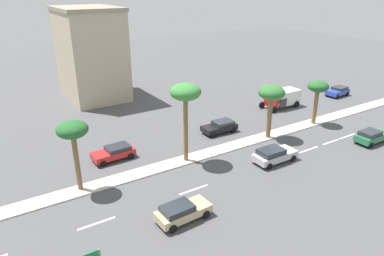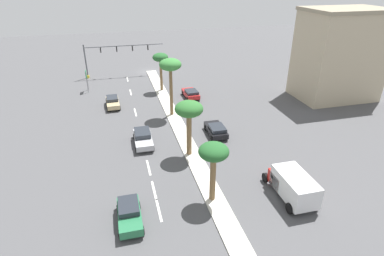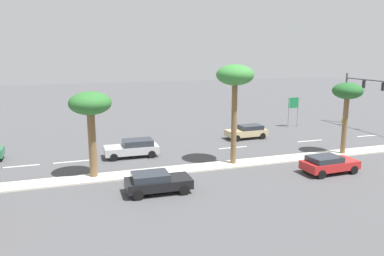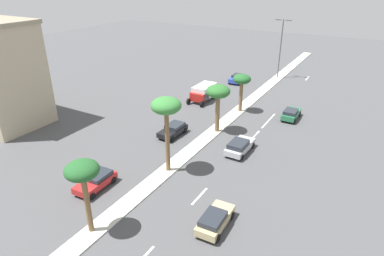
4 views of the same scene
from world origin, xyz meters
name	(u,v)px [view 2 (image 2 of 4)]	position (x,y,z in m)	size (l,w,h in m)	color
ground_plane	(193,156)	(0.00, 32.77, 0.00)	(160.00, 160.00, 0.00)	#4C4C4F
median_curb	(222,214)	(0.00, 42.13, 0.06)	(1.80, 84.26, 0.12)	beige
lane_stripe_leading	(127,79)	(4.89, 4.00, 0.01)	(0.20, 2.80, 0.01)	silver
lane_stripe_center	(131,92)	(4.89, 11.22, 0.01)	(0.20, 2.80, 0.01)	silver
lane_stripe_trailing	(135,112)	(4.89, 19.58, 0.01)	(0.20, 2.80, 0.01)	silver
lane_stripe_inboard	(149,167)	(4.89, 33.87, 0.01)	(0.20, 2.80, 0.01)	silver
lane_stripe_near	(154,190)	(4.89, 37.66, 0.01)	(0.20, 2.80, 0.01)	silver
lane_stripe_front	(159,210)	(4.89, 40.35, 0.01)	(0.20, 2.80, 0.01)	silver
traffic_signal_gantry	(108,55)	(7.92, 1.35, 3.96)	(14.50, 0.53, 6.11)	#515459
directional_road_sign	(86,77)	(11.55, 8.89, 2.46)	(0.10, 1.35, 3.46)	gray
commercial_building	(339,55)	(-25.52, 21.04, 6.59)	(11.66, 8.10, 13.15)	tan
palm_tree_near	(160,59)	(-0.21, 11.54, 5.24)	(2.50, 2.50, 6.08)	brown
palm_tree_mid	(170,67)	(0.11, 21.75, 6.72)	(2.86, 2.86, 7.70)	brown
palm_tree_inboard	(189,111)	(0.33, 32.43, 5.06)	(2.89, 2.89, 6.00)	brown
palm_tree_leading	(214,155)	(0.23, 40.17, 4.53)	(2.49, 2.49, 5.38)	brown
sedan_silver_leading	(143,138)	(4.83, 28.86, 0.77)	(2.09, 4.50, 1.45)	#B2B2B7
sedan_green_far	(129,214)	(7.28, 41.07, 0.77)	(1.88, 4.08, 1.44)	#287047
sedan_black_near	(216,130)	(-3.89, 28.88, 0.73)	(2.09, 4.17, 1.34)	black
sedan_tan_center	(113,102)	(7.84, 16.68, 0.74)	(2.00, 4.20, 1.36)	tan
sedan_red_mid	(191,93)	(-4.05, 16.01, 0.72)	(2.13, 4.17, 1.32)	red
box_truck	(292,184)	(-6.50, 41.51, 1.31)	(2.58, 5.59, 2.40)	#B21E19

